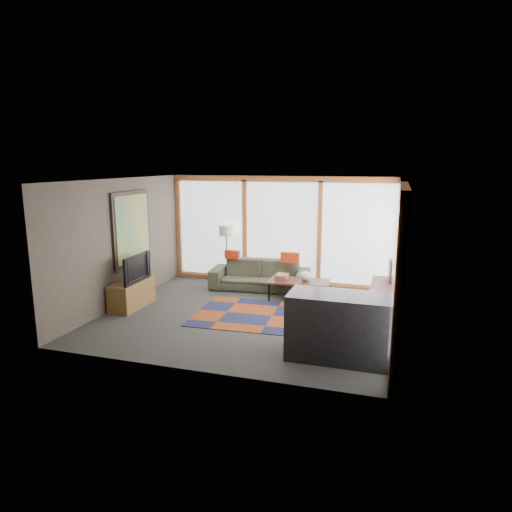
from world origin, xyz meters
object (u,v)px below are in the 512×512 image
(floor_lamp, at_px, (227,254))
(television, at_px, (133,268))
(sofa, at_px, (260,275))
(tv_console, at_px, (132,294))
(bookshelf, at_px, (381,308))
(bar_counter, at_px, (341,327))
(coffee_table, at_px, (299,290))

(floor_lamp, relative_size, television, 1.46)
(sofa, bearing_deg, television, -140.24)
(floor_lamp, distance_m, tv_console, 2.68)
(sofa, height_order, television, television)
(floor_lamp, height_order, bookshelf, floor_lamp)
(floor_lamp, xyz_separation_m, bar_counter, (3.21, -3.63, -0.21))
(bookshelf, distance_m, tv_console, 4.92)
(bookshelf, distance_m, bar_counter, 1.80)
(sofa, xyz_separation_m, floor_lamp, (-0.94, 0.28, 0.38))
(tv_console, bearing_deg, bookshelf, 5.25)
(coffee_table, relative_size, bookshelf, 0.52)
(sofa, relative_size, television, 2.34)
(sofa, distance_m, coffee_table, 1.21)
(floor_lamp, height_order, tv_console, floor_lamp)
(sofa, relative_size, coffee_table, 1.78)
(television, bearing_deg, tv_console, 80.95)
(floor_lamp, xyz_separation_m, bookshelf, (3.73, -1.92, -0.41))
(coffee_table, height_order, bar_counter, bar_counter)
(floor_lamp, bearing_deg, coffee_table, -23.87)
(coffee_table, height_order, television, television)
(sofa, height_order, bookshelf, sofa)
(television, xyz_separation_m, bar_counter, (4.32, -1.25, -0.33))
(tv_console, height_order, television, television)
(tv_console, distance_m, television, 0.56)
(tv_console, bearing_deg, coffee_table, 25.30)
(coffee_table, distance_m, television, 3.50)
(sofa, height_order, floor_lamp, floor_lamp)
(tv_console, distance_m, bar_counter, 4.56)
(television, bearing_deg, floor_lamp, -26.76)
(sofa, xyz_separation_m, coffee_table, (1.05, -0.60, -0.12))
(bookshelf, xyz_separation_m, television, (-4.84, -0.46, 0.52))
(floor_lamp, height_order, bar_counter, floor_lamp)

